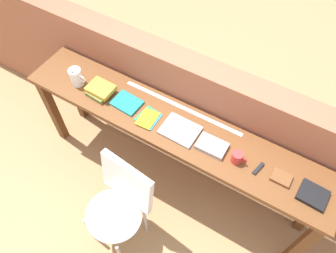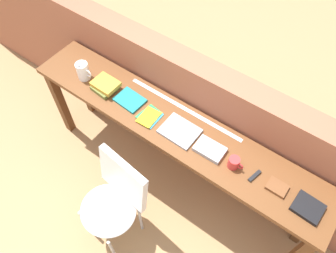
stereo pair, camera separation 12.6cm
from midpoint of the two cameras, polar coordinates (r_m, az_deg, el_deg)
The scene contains 15 objects.
ground_plane at distance 3.07m, azimuth -1.63°, elevation -12.86°, with size 40.00×40.00×0.00m, color tan.
brick_wall_back at distance 2.81m, azimuth 5.99°, elevation 1.75°, with size 6.00×0.20×1.21m, color #9E5B42.
sideboard at distance 2.53m, azimuth 2.09°, elevation -1.38°, with size 2.50×0.44×0.88m.
chair_white_moulded at distance 2.53m, azimuth -8.01°, elevation -12.55°, with size 0.48×0.50×0.89m.
pitcher_white at distance 2.72m, azimuth -13.28°, elevation 9.35°, with size 0.14×0.10×0.18m.
book_stack_leftmost at distance 2.63m, azimuth -9.52°, elevation 6.97°, with size 0.20×0.18×0.07m.
magazine_cycling at distance 2.55m, azimuth -5.26°, elevation 4.58°, with size 0.22×0.17×0.02m, color #19757A.
pamphlet_pile_colourful at distance 2.44m, azimuth -1.73°, elevation 1.72°, with size 0.16×0.20×0.01m.
book_open_centre at distance 2.37m, azimuth 3.57°, elevation -0.84°, with size 0.27×0.21×0.02m, color #9E9EA3.
book_grey_hardcover at distance 2.30m, azimuth 8.85°, elevation -3.99°, with size 0.21×0.14×0.03m, color #9E9EA3.
mug at distance 2.24m, azimuth 13.02°, elevation -6.25°, with size 0.11×0.08×0.09m.
multitool_folded at distance 2.27m, azimuth 16.40°, elevation -8.31°, with size 0.02×0.11×0.02m, color black.
leather_journal_brown at distance 2.28m, azimuth 20.01°, elevation -9.96°, with size 0.13×0.10×0.02m, color brown.
book_repair_rightmost at distance 2.29m, azimuth 24.67°, elevation -12.78°, with size 0.18×0.16×0.03m, color black.
ruler_metal_back_edge at distance 2.50m, azimuth 4.29°, elevation 3.11°, with size 1.00×0.03×0.00m, color silver.
Camera 2 is at (0.81, -0.85, 2.84)m, focal length 35.00 mm.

